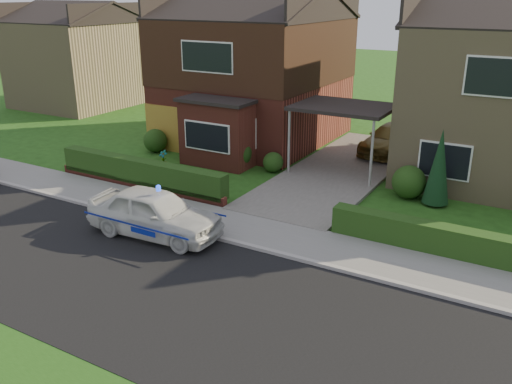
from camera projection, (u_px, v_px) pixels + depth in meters
The scene contains 22 objects.
ground at pixel (175, 293), 13.36m from camera, with size 120.00×120.00×0.00m, color #1F4813.
road at pixel (175, 293), 13.36m from camera, with size 60.00×6.00×0.02m, color black.
kerb at pixel (239, 244), 15.81m from camera, with size 60.00×0.16×0.12m, color #9E9993.
sidewalk at pixel (257, 231), 16.67m from camera, with size 60.00×2.00×0.10m, color slate.
driveway at pixel (340, 170), 22.27m from camera, with size 3.80×12.00×0.12m, color #666059.
house_left at pixel (254, 62), 26.03m from camera, with size 7.50×9.53×7.25m.
carport_link at pixel (344, 108), 21.33m from camera, with size 3.80×3.00×2.77m.
garage_door at pixel (165, 128), 24.94m from camera, with size 2.20×0.10×2.10m, color olive.
dwarf_wall at pixel (139, 184), 20.31m from camera, with size 7.70×0.25×0.36m, color brown.
hedge_left at pixel (142, 188), 20.50m from camera, with size 7.50×0.55×0.90m, color #1B3912.
hedge_right at pixel (461, 260), 14.99m from camera, with size 7.50×0.55×0.80m, color #1B3912.
shrub_left_far at pixel (155, 141), 24.86m from camera, with size 1.08×1.08×1.08m, color #1B3912.
shrub_left_mid at pixel (236, 153), 22.55m from camera, with size 1.32×1.32×1.32m, color #1B3912.
shrub_left_near at pixel (273, 162), 22.13m from camera, with size 0.84×0.84×0.84m, color #1B3912.
shrub_right_near at pixel (409, 182), 19.29m from camera, with size 1.20×1.20×1.20m, color #1B3912.
conifer_a at pixel (439, 169), 18.41m from camera, with size 0.90×0.90×2.60m, color black.
neighbour_left at pixel (80, 64), 34.81m from camera, with size 6.50×7.00×5.20m, color tan.
police_car at pixel (155, 213), 16.26m from camera, with size 3.90×4.34×1.61m.
driveway_car at pixel (391, 139), 24.41m from camera, with size 1.72×4.23×1.23m, color brown.
potted_plant_a at pixel (164, 159), 22.73m from camera, with size 0.39×0.26×0.74m, color gray.
potted_plant_b at pixel (98, 163), 22.11m from camera, with size 0.43×0.35×0.79m, color gray.
potted_plant_c at pixel (137, 172), 21.16m from camera, with size 0.40×0.40×0.71m, color gray.
Camera 1 is at (7.56, -9.09, 6.98)m, focal length 38.00 mm.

